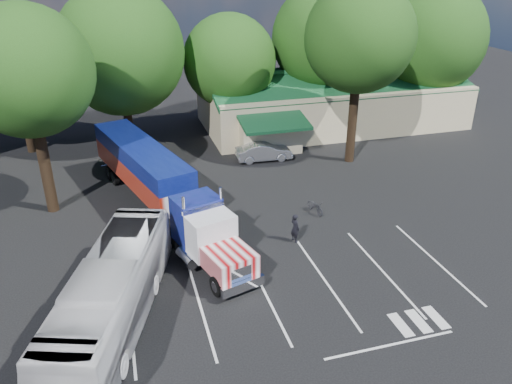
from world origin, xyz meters
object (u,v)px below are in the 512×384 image
object	(u,v)px
woman	(295,228)
tour_bus	(112,294)
semi_truck	(156,180)
silver_sedan	(264,152)
bicycle	(315,206)

from	to	relation	value
woman	tour_bus	bearing A→B (deg)	94.50
semi_truck	silver_sedan	xyz separation A→B (m)	(9.00, 6.70, -1.52)
semi_truck	woman	distance (m)	9.20
silver_sedan	semi_truck	bearing A→B (deg)	129.18
tour_bus	bicycle	bearing A→B (deg)	49.57
silver_sedan	bicycle	bearing A→B (deg)	-174.48
woman	silver_sedan	size ratio (longest dim) A/B	0.39
bicycle	tour_bus	bearing A→B (deg)	-161.24
tour_bus	semi_truck	bearing A→B (deg)	92.62
bicycle	silver_sedan	world-z (taller)	silver_sedan
woman	semi_truck	bearing A→B (deg)	31.64
silver_sedan	woman	bearing A→B (deg)	173.63
tour_bus	silver_sedan	xyz separation A→B (m)	(12.00, 16.87, -0.87)
semi_truck	woman	xyz separation A→B (m)	(7.06, -5.73, -1.39)
semi_truck	woman	bearing A→B (deg)	-55.47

